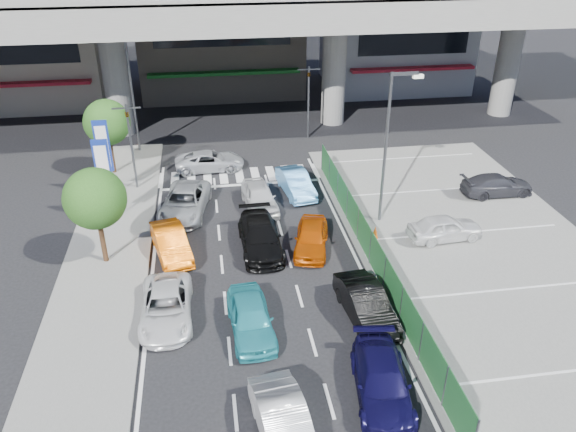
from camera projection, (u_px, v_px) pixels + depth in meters
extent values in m
plane|color=black|center=(263.00, 299.00, 24.09)|extent=(120.00, 120.00, 0.00)
cube|color=slate|center=(483.00, 253.00, 27.28)|extent=(12.00, 28.00, 0.06)
cube|color=slate|center=(107.00, 261.00, 26.60)|extent=(4.00, 30.00, 0.12)
cylinder|color=slate|center=(116.00, 80.00, 40.19)|extent=(1.80, 1.80, 8.00)
cylinder|color=slate|center=(334.00, 72.00, 42.33)|extent=(1.80, 1.80, 8.00)
cylinder|color=slate|center=(507.00, 65.00, 44.20)|extent=(1.80, 1.80, 8.00)
cube|color=slate|center=(224.00, 4.00, 38.87)|extent=(64.00, 14.00, 2.00)
cube|color=#A89D87|center=(26.00, 23.00, 46.60)|extent=(12.00, 10.00, 13.00)
cube|color=maroon|center=(20.00, 83.00, 43.95)|extent=(10.80, 1.60, 0.25)
cube|color=black|center=(7.00, 25.00, 41.94)|extent=(9.60, 0.10, 5.85)
cube|color=gray|center=(218.00, 4.00, 49.13)|extent=(14.00, 10.00, 15.00)
cube|color=#125C1C|center=(224.00, 72.00, 46.96)|extent=(12.60, 1.60, 0.25)
cube|color=black|center=(221.00, 3.00, 44.41)|extent=(11.20, 0.10, 6.75)
cube|color=gray|center=(396.00, 19.00, 51.12)|extent=(12.00, 10.00, 12.00)
cube|color=maroon|center=(411.00, 68.00, 48.22)|extent=(10.80, 1.60, 0.25)
cube|color=black|center=(416.00, 22.00, 46.47)|extent=(9.60, 0.10, 5.40)
cylinder|color=#595B60|center=(132.00, 148.00, 32.43)|extent=(0.14, 0.14, 5.20)
cube|color=#595B60|center=(126.00, 108.00, 31.28)|extent=(1.60, 0.08, 0.08)
imported|color=black|center=(127.00, 113.00, 31.42)|extent=(0.26, 1.24, 0.50)
cylinder|color=#595B60|center=(308.00, 103.00, 40.06)|extent=(0.14, 0.14, 5.20)
cube|color=#595B60|center=(309.00, 69.00, 38.91)|extent=(1.60, 0.08, 0.08)
imported|color=black|center=(309.00, 74.00, 39.06)|extent=(0.26, 1.24, 0.50)
cylinder|color=#595B60|center=(385.00, 151.00, 28.31)|extent=(0.16, 0.16, 8.00)
cube|color=#595B60|center=(404.00, 74.00, 26.53)|extent=(1.40, 0.15, 0.15)
cube|color=silver|center=(418.00, 76.00, 26.69)|extent=(0.50, 0.22, 0.18)
cylinder|color=#595B60|center=(133.00, 95.00, 36.92)|extent=(0.16, 0.16, 8.00)
cube|color=#595B60|center=(134.00, 34.00, 35.14)|extent=(1.40, 0.15, 0.15)
cube|color=silver|center=(146.00, 36.00, 35.30)|extent=(0.50, 0.22, 0.18)
cylinder|color=#595B60|center=(109.00, 204.00, 29.54)|extent=(0.10, 0.10, 2.20)
cube|color=navy|center=(103.00, 167.00, 28.54)|extent=(0.80, 0.12, 3.00)
cube|color=white|center=(103.00, 168.00, 28.48)|extent=(0.60, 0.02, 2.40)
cylinder|color=#595B60|center=(109.00, 181.00, 32.09)|extent=(0.10, 0.10, 2.20)
cube|color=navy|center=(103.00, 146.00, 31.09)|extent=(0.80, 0.12, 3.00)
cube|color=white|center=(103.00, 147.00, 31.02)|extent=(0.60, 0.02, 2.40)
cylinder|color=#382314|center=(103.00, 241.00, 26.05)|extent=(0.24, 0.24, 2.40)
sphere|color=#194313|center=(95.00, 199.00, 25.00)|extent=(2.80, 2.80, 2.80)
cylinder|color=#382314|center=(112.00, 156.00, 35.05)|extent=(0.24, 0.24, 2.40)
sphere|color=#194313|center=(107.00, 122.00, 34.00)|extent=(2.80, 2.80, 2.80)
imported|color=silver|center=(285.00, 426.00, 17.31)|extent=(1.99, 4.34, 1.38)
imported|color=black|center=(382.00, 382.00, 19.02)|extent=(2.41, 4.65, 1.29)
imported|color=white|center=(166.00, 307.00, 22.67)|extent=(2.05, 4.42, 1.23)
imported|color=teal|center=(251.00, 318.00, 21.93)|extent=(1.87, 4.14, 1.38)
imported|color=black|center=(366.00, 304.00, 22.67)|extent=(1.89, 4.32, 1.38)
imported|color=orange|center=(171.00, 243.00, 26.91)|extent=(2.29, 4.24, 1.33)
imported|color=black|center=(260.00, 237.00, 27.38)|extent=(2.03, 4.79, 1.38)
imported|color=#B84504|center=(311.00, 237.00, 27.37)|extent=(2.48, 4.15, 1.32)
imported|color=#9FA3A6|center=(185.00, 202.00, 30.60)|extent=(3.18, 5.31, 1.38)
imported|color=silver|center=(260.00, 197.00, 31.18)|extent=(2.01, 4.19, 1.38)
imported|color=#5DAEF6|center=(296.00, 183.00, 32.83)|extent=(1.98, 4.22, 1.34)
imported|color=#B3B6BC|center=(210.00, 161.00, 35.86)|extent=(4.43, 2.14, 1.22)
imported|color=silver|center=(445.00, 228.00, 28.13)|extent=(3.86, 1.77, 1.28)
imported|color=#313137|center=(497.00, 185.00, 32.60)|extent=(4.21, 1.77, 1.21)
cone|color=#ED580D|center=(375.00, 232.00, 28.32)|extent=(0.39, 0.39, 0.68)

